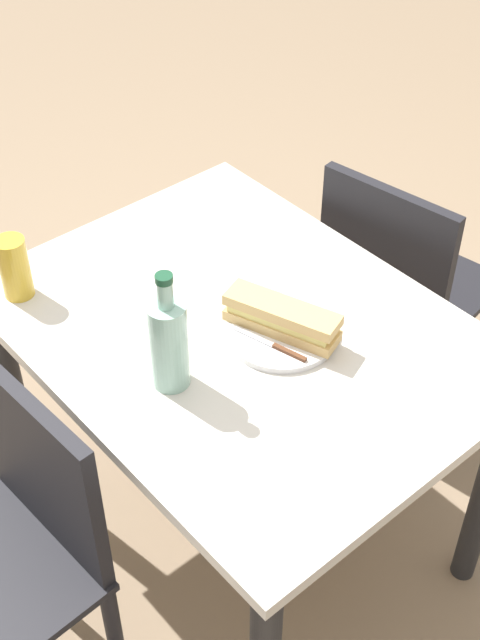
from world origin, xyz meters
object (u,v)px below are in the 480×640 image
chair_far (12,546)px  dining_table (240,365)px  baguette_sandwich_near (282,317)px  knife_near (274,346)px  beer_glass (14,268)px  chair_near (397,288)px  plate_near (281,332)px  water_bottle (169,342)px

chair_far → dining_table: bearing=-90.4°
baguette_sandwich_near → knife_near: 0.06m
knife_near → beer_glass: size_ratio=1.18×
chair_near → baguette_sandwich_near: 0.64m
chair_near → beer_glass: beer_glass is taller
plate_near → beer_glass: size_ratio=1.63×
chair_near → water_bottle: size_ratio=3.10×
baguette_sandwich_near → water_bottle: (0.04, 0.26, 0.06)m
chair_near → chair_far: bearing=92.0°
chair_near → knife_near: bearing=104.3°
chair_near → water_bottle: water_bottle is taller
knife_near → beer_glass: (0.52, 0.31, 0.06)m
beer_glass → knife_near: bearing=-149.2°
knife_near → water_bottle: (0.07, 0.22, 0.09)m
beer_glass → chair_far: bearing=143.5°
dining_table → chair_far: 0.62m
baguette_sandwich_near → chair_far: bearing=83.0°
baguette_sandwich_near → beer_glass: (0.49, 0.36, 0.03)m
chair_near → beer_glass: size_ratio=5.71×
chair_near → plate_near: 0.62m
baguette_sandwich_near → chair_near: bearing=-77.4°
knife_near → water_bottle: 0.24m
dining_table → beer_glass: beer_glass is taller
chair_far → baguette_sandwich_near: bearing=-97.0°
chair_far → knife_near: chair_far is taller
chair_near → baguette_sandwich_near: (-0.12, 0.56, 0.30)m
water_bottle → plate_near: bearing=-99.1°
baguette_sandwich_near → beer_glass: beer_glass is taller
chair_far → beer_glass: beer_glass is taller
dining_table → knife_near: 0.17m
dining_table → water_bottle: 0.31m
water_bottle → beer_glass: (0.45, 0.09, -0.03)m
chair_far → water_bottle: water_bottle is taller
chair_near → plate_near: bearing=102.6°
plate_near → dining_table: bearing=33.9°
water_bottle → chair_near: bearing=-84.3°
knife_near → dining_table: bearing=1.4°
chair_near → beer_glass: bearing=68.3°
chair_far → knife_near: bearing=-100.3°
dining_table → knife_near: bearing=-178.6°
baguette_sandwich_near → water_bottle: size_ratio=0.95×
plate_near → knife_near: (-0.03, 0.05, 0.01)m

